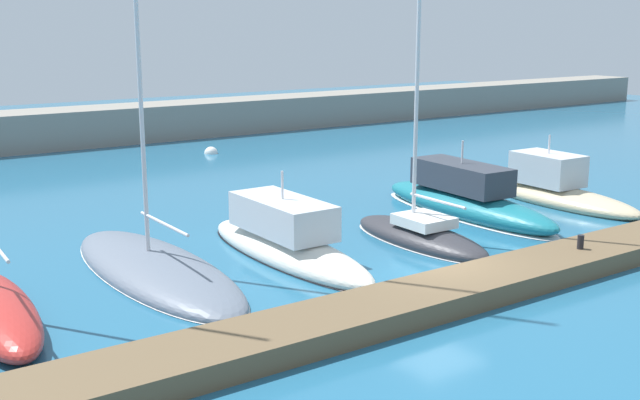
% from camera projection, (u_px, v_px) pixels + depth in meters
% --- Properties ---
extents(ground_plane, '(120.00, 120.00, 0.00)m').
position_uv_depth(ground_plane, '(436.00, 279.00, 22.93)').
color(ground_plane, '#236084').
extents(dock_pier, '(28.93, 2.12, 0.59)m').
position_uv_depth(dock_pier, '(477.00, 285.00, 21.54)').
color(dock_pier, brown).
rests_on(dock_pier, ground_plane).
extents(breakwater_seawall, '(108.00, 3.79, 2.27)m').
position_uv_depth(breakwater_seawall, '(80.00, 127.00, 48.29)').
color(breakwater_seawall, gray).
rests_on(breakwater_seawall, ground_plane).
extents(sailboat_slate_second, '(3.11, 10.16, 21.81)m').
position_uv_depth(sailboat_slate_second, '(155.00, 267.00, 23.44)').
color(sailboat_slate_second, slate).
rests_on(sailboat_slate_second, ground_plane).
extents(motorboat_ivory_third, '(2.17, 8.79, 3.22)m').
position_uv_depth(motorboat_ivory_third, '(286.00, 242.00, 25.14)').
color(motorboat_ivory_third, silver).
rests_on(motorboat_ivory_third, ground_plane).
extents(sailboat_charcoal_fourth, '(2.18, 6.36, 13.84)m').
position_uv_depth(sailboat_charcoal_fourth, '(420.00, 234.00, 26.75)').
color(sailboat_charcoal_fourth, '#2D2D33').
rests_on(sailboat_charcoal_fourth, ground_plane).
extents(motorboat_teal_fifth, '(2.79, 9.48, 3.15)m').
position_uv_depth(motorboat_teal_fifth, '(465.00, 199.00, 30.78)').
color(motorboat_teal_fifth, '#19707F').
rests_on(motorboat_teal_fifth, ground_plane).
extents(motorboat_sand_sixth, '(2.63, 8.12, 3.11)m').
position_uv_depth(motorboat_sand_sixth, '(554.00, 189.00, 32.87)').
color(motorboat_sand_sixth, beige).
rests_on(motorboat_sand_sixth, ground_plane).
extents(mooring_buoy_white, '(0.79, 0.79, 0.79)m').
position_uv_depth(mooring_buoy_white, '(211.00, 153.00, 45.36)').
color(mooring_buoy_white, white).
rests_on(mooring_buoy_white, ground_plane).
extents(dock_bollard, '(0.20, 0.20, 0.44)m').
position_uv_depth(dock_bollard, '(581.00, 242.00, 23.92)').
color(dock_bollard, black).
rests_on(dock_bollard, dock_pier).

